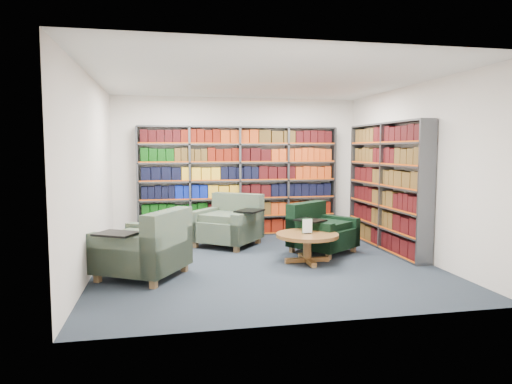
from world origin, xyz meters
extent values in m
cube|color=#1B252F|center=(0.00, 0.00, -0.01)|extent=(5.00, 5.00, 0.01)
cube|color=white|center=(0.00, 0.00, 2.80)|extent=(5.00, 5.00, 0.01)
cube|color=white|center=(0.00, 2.50, 1.40)|extent=(5.00, 0.01, 2.80)
cube|color=white|center=(0.00, -2.50, 1.40)|extent=(5.00, 0.01, 2.80)
cube|color=white|center=(-2.50, 0.00, 1.40)|extent=(0.01, 5.00, 2.80)
cube|color=white|center=(2.50, 0.00, 1.40)|extent=(0.01, 5.00, 2.80)
cube|color=#47494F|center=(0.00, 2.34, 1.10)|extent=(4.00, 0.28, 2.20)
cube|color=silver|center=(0.00, 2.47, 1.10)|extent=(4.00, 0.02, 2.20)
cube|color=#D84C0A|center=(0.00, 2.21, 1.10)|extent=(4.00, 0.01, 2.20)
cube|color=#A5370F|center=(0.00, 2.34, 0.18)|extent=(3.88, 0.21, 0.29)
cube|color=#073608|center=(0.00, 2.34, 0.54)|extent=(3.88, 0.21, 0.29)
cube|color=black|center=(0.00, 2.34, 0.91)|extent=(3.88, 0.21, 0.29)
cube|color=black|center=(0.00, 2.34, 1.28)|extent=(3.88, 0.21, 0.29)
cube|color=#073608|center=(0.00, 2.34, 1.64)|extent=(3.88, 0.21, 0.29)
cube|color=black|center=(0.00, 2.34, 2.01)|extent=(3.88, 0.21, 0.29)
cube|color=#47494F|center=(2.34, 0.60, 1.10)|extent=(0.28, 2.50, 2.20)
cube|color=silver|center=(2.47, 0.60, 1.10)|extent=(0.02, 2.50, 2.20)
cube|color=#D84C0A|center=(2.21, 0.60, 1.10)|extent=(0.02, 2.50, 2.20)
cube|color=#483213|center=(2.34, 0.60, 0.18)|extent=(0.21, 2.38, 0.29)
cube|color=black|center=(2.34, 0.60, 0.54)|extent=(0.21, 2.38, 0.29)
cube|color=black|center=(2.34, 0.60, 0.91)|extent=(0.21, 2.38, 0.29)
cube|color=black|center=(2.34, 0.60, 1.28)|extent=(0.21, 2.38, 0.29)
cube|color=#483213|center=(2.34, 0.60, 1.64)|extent=(0.21, 2.38, 0.29)
cube|color=#483213|center=(2.34, 0.60, 2.01)|extent=(0.21, 2.38, 0.29)
cube|color=#0E2A38|center=(-0.38, 1.39, 0.29)|extent=(1.42, 1.42, 0.36)
cube|color=#0E2A38|center=(-0.13, 1.70, 0.52)|extent=(0.94, 0.80, 0.81)
cube|color=#0E2A38|center=(-0.72, 1.65, 0.38)|extent=(0.75, 0.90, 0.54)
cube|color=#0E2A38|center=(-0.04, 1.13, 0.38)|extent=(0.75, 0.90, 0.54)
cube|color=black|center=(-0.03, 1.05, 0.68)|extent=(0.61, 0.63, 0.03)
cube|color=brown|center=(-0.96, 1.31, 0.06)|extent=(0.11, 0.11, 0.11)
cube|color=brown|center=(-0.30, 0.80, 0.06)|extent=(0.11, 0.11, 0.11)
cube|color=brown|center=(-0.45, 1.98, 0.06)|extent=(0.11, 0.11, 0.11)
cube|color=brown|center=(0.21, 1.47, 0.06)|extent=(0.11, 0.11, 0.11)
cube|color=black|center=(1.15, 0.53, 0.26)|extent=(1.27, 1.27, 0.32)
cube|color=black|center=(0.95, 0.82, 0.46)|extent=(0.86, 0.69, 0.73)
cube|color=black|center=(0.84, 0.31, 0.34)|extent=(0.64, 0.82, 0.49)
cube|color=black|center=(1.46, 0.75, 0.34)|extent=(0.64, 0.82, 0.49)
cube|color=black|center=(0.83, 0.24, 0.61)|extent=(0.54, 0.56, 0.03)
cube|color=brown|center=(1.06, 0.01, 0.05)|extent=(0.10, 0.10, 0.10)
cube|color=brown|center=(1.67, 0.44, 0.05)|extent=(0.10, 0.10, 0.10)
cube|color=brown|center=(0.63, 0.62, 0.05)|extent=(0.10, 0.10, 0.10)
cube|color=brown|center=(1.24, 1.05, 0.05)|extent=(0.10, 0.10, 0.10)
cube|color=#0E2A38|center=(-1.80, -0.42, 0.30)|extent=(1.40, 1.40, 0.37)
cube|color=#0E2A38|center=(-1.45, -0.61, 0.52)|extent=(0.71, 1.01, 0.82)
cube|color=#0E2A38|center=(-1.59, -0.04, 0.39)|extent=(0.97, 0.65, 0.55)
cube|color=#0E2A38|center=(-2.01, -0.79, 0.39)|extent=(0.97, 0.65, 0.55)
cube|color=black|center=(-2.09, -0.82, 0.68)|extent=(0.63, 0.59, 0.03)
cube|color=brown|center=(-1.96, 0.16, 0.06)|extent=(0.11, 0.11, 0.11)
cube|color=brown|center=(-2.38, -0.58, 0.06)|extent=(0.11, 0.11, 0.11)
cube|color=brown|center=(-1.22, -0.26, 0.06)|extent=(0.11, 0.11, 0.11)
cube|color=brown|center=(-1.64, -0.99, 0.06)|extent=(0.11, 0.11, 0.11)
cylinder|color=brown|center=(0.67, -0.11, 0.43)|extent=(0.97, 0.97, 0.05)
cylinder|color=brown|center=(0.67, -0.11, 0.21)|extent=(0.13, 0.13, 0.39)
cube|color=brown|center=(0.67, -0.11, 0.04)|extent=(0.70, 0.09, 0.06)
cube|color=brown|center=(0.67, -0.11, 0.04)|extent=(0.09, 0.70, 0.06)
cube|color=black|center=(0.67, -0.11, 0.46)|extent=(0.11, 0.05, 0.01)
cube|color=white|center=(0.67, -0.11, 0.57)|extent=(0.15, 0.01, 0.21)
cube|color=#145926|center=(0.67, -0.10, 0.57)|extent=(0.17, 0.00, 0.23)
camera|label=1|loc=(-1.47, -6.78, 1.76)|focal=32.00mm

